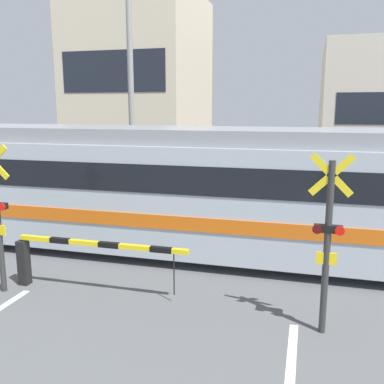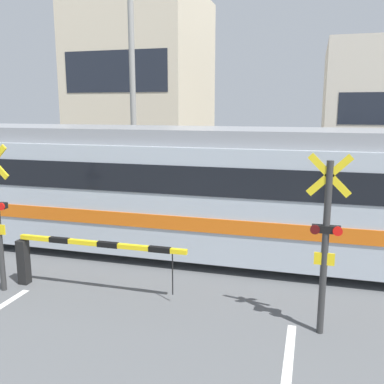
{
  "view_description": "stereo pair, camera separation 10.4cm",
  "coord_description": "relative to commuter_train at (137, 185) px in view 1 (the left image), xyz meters",
  "views": [
    {
      "loc": [
        2.72,
        0.02,
        3.66
      ],
      "look_at": [
        0.0,
        10.04,
        1.6
      ],
      "focal_mm": 40.0,
      "sensor_mm": 36.0,
      "label": 1
    },
    {
      "loc": [
        2.82,
        0.05,
        3.66
      ],
      "look_at": [
        0.0,
        10.04,
        1.6
      ],
      "focal_mm": 40.0,
      "sensor_mm": 36.0,
      "label": 2
    }
  ],
  "objects": [
    {
      "name": "utility_pole_streetside",
      "position": [
        -2.34,
        5.26,
        2.03
      ],
      "size": [
        0.22,
        0.22,
        7.47
      ],
      "color": "gray",
      "rests_on": "ground_plane"
    },
    {
      "name": "building_left_of_street",
      "position": [
        -4.86,
        12.85,
        3.14
      ],
      "size": [
        6.26,
        7.58,
        9.68
      ],
      "color": "beige",
      "rests_on": "ground_plane"
    },
    {
      "name": "crossing_barrier_far",
      "position": [
        3.41,
        2.76,
        -0.93
      ],
      "size": [
        3.68,
        0.2,
        1.08
      ],
      "color": "black",
      "rests_on": "ground_plane"
    },
    {
      "name": "crossing_signal_right",
      "position": [
        4.6,
        -3.27,
        -0.06
      ],
      "size": [
        0.68,
        0.15,
        2.98
      ],
      "color": "#333333",
      "rests_on": "ground_plane"
    },
    {
      "name": "pedestrian",
      "position": [
        2.49,
        6.26,
        -0.7
      ],
      "size": [
        0.38,
        0.23,
        1.73
      ],
      "color": "#33384C",
      "rests_on": "ground_plane"
    },
    {
      "name": "crossing_barrier_near",
      "position": [
        -0.39,
        -2.86,
        -0.93
      ],
      "size": [
        3.68,
        0.2,
        1.08
      ],
      "color": "black",
      "rests_on": "ground_plane"
    },
    {
      "name": "commuter_train",
      "position": [
        0.0,
        0.0,
        0.0
      ],
      "size": [
        19.76,
        2.71,
        3.17
      ],
      "color": "#ADB7C1",
      "rests_on": "ground_plane"
    },
    {
      "name": "rail_track_far",
      "position": [
        1.51,
        0.72,
        -1.66
      ],
      "size": [
        50.0,
        0.1,
        0.08
      ],
      "color": "gray",
      "rests_on": "ground_plane"
    },
    {
      "name": "rail_track_near",
      "position": [
        1.51,
        -0.72,
        -1.66
      ],
      "size": [
        50.0,
        0.1,
        0.08
      ],
      "color": "gray",
      "rests_on": "ground_plane"
    }
  ]
}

